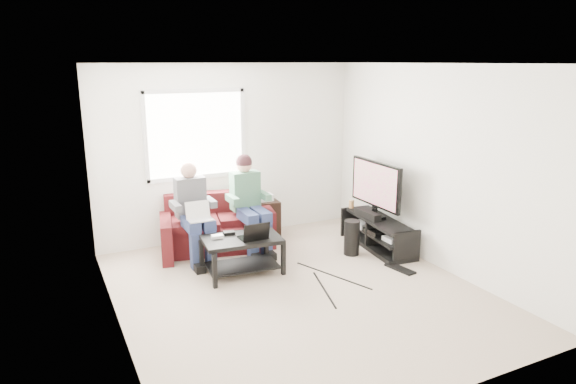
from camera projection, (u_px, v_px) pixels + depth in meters
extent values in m
plane|color=#B9A390|center=(298.00, 291.00, 6.03)|extent=(4.50, 4.50, 0.00)
plane|color=white|center=(299.00, 64.00, 5.38)|extent=(4.50, 4.50, 0.00)
plane|color=white|center=(229.00, 152.00, 7.66)|extent=(4.50, 0.00, 4.50)
plane|color=white|center=(440.00, 248.00, 3.75)|extent=(4.50, 0.00, 4.50)
plane|color=white|center=(111.00, 206.00, 4.85)|extent=(0.00, 4.50, 4.50)
plane|color=white|center=(437.00, 168.00, 6.57)|extent=(0.00, 4.50, 4.50)
cube|color=white|center=(196.00, 135.00, 7.36)|extent=(1.40, 0.01, 1.20)
cube|color=silver|center=(196.00, 135.00, 7.35)|extent=(1.48, 0.04, 1.28)
cube|color=#481216|center=(218.00, 236.00, 7.36)|extent=(1.45, 0.98, 0.38)
cube|color=#481216|center=(211.00, 205.00, 7.53)|extent=(1.35, 0.47, 0.39)
cube|color=#481216|center=(166.00, 238.00, 7.02)|extent=(0.32, 0.83, 0.54)
cube|color=#481216|center=(265.00, 223.00, 7.66)|extent=(0.32, 0.83, 0.54)
cube|color=#481216|center=(195.00, 223.00, 7.14)|extent=(0.74, 0.72, 0.10)
cube|color=#481216|center=(240.00, 217.00, 7.43)|extent=(0.74, 0.72, 0.10)
cube|color=navy|center=(191.00, 224.00, 6.71)|extent=(0.16, 0.45, 0.14)
cube|color=navy|center=(205.00, 222.00, 6.80)|extent=(0.16, 0.45, 0.14)
cube|color=navy|center=(196.00, 251.00, 6.63)|extent=(0.13, 0.13, 0.48)
cube|color=navy|center=(211.00, 249.00, 6.72)|extent=(0.13, 0.13, 0.48)
cube|color=#59595E|center=(190.00, 197.00, 6.97)|extent=(0.40, 0.22, 0.55)
sphere|color=tan|center=(189.00, 170.00, 6.90)|extent=(0.22, 0.22, 0.22)
cube|color=navy|center=(247.00, 216.00, 7.06)|extent=(0.16, 0.45, 0.14)
cube|color=navy|center=(261.00, 214.00, 7.14)|extent=(0.16, 0.45, 0.14)
cube|color=navy|center=(253.00, 242.00, 6.97)|extent=(0.13, 0.13, 0.48)
cube|color=navy|center=(266.00, 240.00, 7.06)|extent=(0.13, 0.13, 0.48)
cube|color=#575A5A|center=(245.00, 191.00, 7.31)|extent=(0.40, 0.22, 0.55)
sphere|color=tan|center=(244.00, 165.00, 7.24)|extent=(0.22, 0.22, 0.22)
sphere|color=black|center=(244.00, 162.00, 7.23)|extent=(0.23, 0.23, 0.23)
cube|color=black|center=(242.00, 239.00, 6.43)|extent=(1.02, 0.68, 0.05)
cube|color=black|center=(242.00, 265.00, 6.51)|extent=(0.93, 0.59, 0.02)
cube|color=black|center=(215.00, 271.00, 6.06)|extent=(0.05, 0.05, 0.43)
cube|color=black|center=(283.00, 258.00, 6.45)|extent=(0.05, 0.05, 0.43)
cube|color=black|center=(202.00, 256.00, 6.52)|extent=(0.05, 0.05, 0.43)
cube|color=black|center=(266.00, 245.00, 6.91)|extent=(0.05, 0.05, 0.43)
cube|color=silver|center=(217.00, 236.00, 6.40)|extent=(0.15, 0.10, 0.04)
cube|color=black|center=(229.00, 233.00, 6.53)|extent=(0.15, 0.11, 0.04)
cube|color=gray|center=(259.00, 229.00, 6.67)|extent=(0.15, 0.10, 0.04)
cube|color=black|center=(378.00, 220.00, 7.33)|extent=(0.55, 1.37, 0.04)
cube|color=black|center=(378.00, 233.00, 7.38)|extent=(0.50, 1.31, 0.03)
cube|color=black|center=(377.00, 246.00, 7.43)|extent=(0.55, 1.37, 0.06)
cube|color=black|center=(407.00, 247.00, 6.82)|extent=(0.40, 0.09, 0.44)
cube|color=black|center=(353.00, 221.00, 7.94)|extent=(0.40, 0.09, 0.44)
cube|color=black|center=(374.00, 215.00, 7.41)|extent=(0.12, 0.40, 0.04)
cube|color=black|center=(375.00, 210.00, 7.39)|extent=(0.06, 0.06, 0.12)
cube|color=black|center=(376.00, 184.00, 7.29)|extent=(0.05, 1.10, 0.65)
cube|color=#C72E79|center=(374.00, 184.00, 7.28)|extent=(0.01, 1.01, 0.58)
cube|color=black|center=(368.00, 214.00, 7.35)|extent=(0.12, 0.50, 0.10)
cylinder|color=#A07445|center=(351.00, 204.00, 7.83)|extent=(0.08, 0.08, 0.12)
cube|color=silver|center=(395.00, 239.00, 7.02)|extent=(0.30, 0.22, 0.06)
cube|color=gray|center=(366.00, 224.00, 7.63)|extent=(0.34, 0.26, 0.08)
cube|color=black|center=(380.00, 231.00, 7.32)|extent=(0.38, 0.30, 0.07)
cylinder|color=black|center=(352.00, 238.00, 7.12)|extent=(0.22, 0.22, 0.49)
cube|color=black|center=(400.00, 269.00, 6.65)|extent=(0.21, 0.45, 0.02)
cube|color=black|center=(265.00, 218.00, 7.88)|extent=(0.38, 0.38, 0.56)
cube|color=silver|center=(265.00, 197.00, 7.80)|extent=(0.22, 0.18, 0.10)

